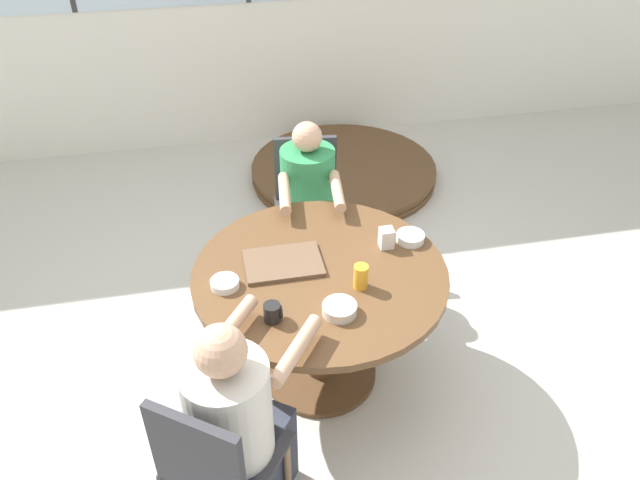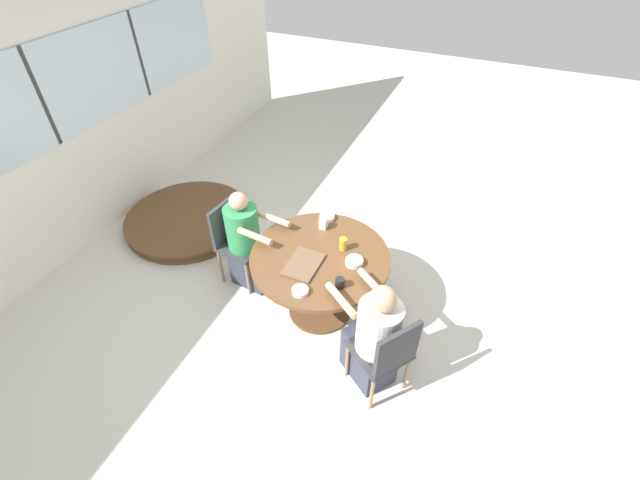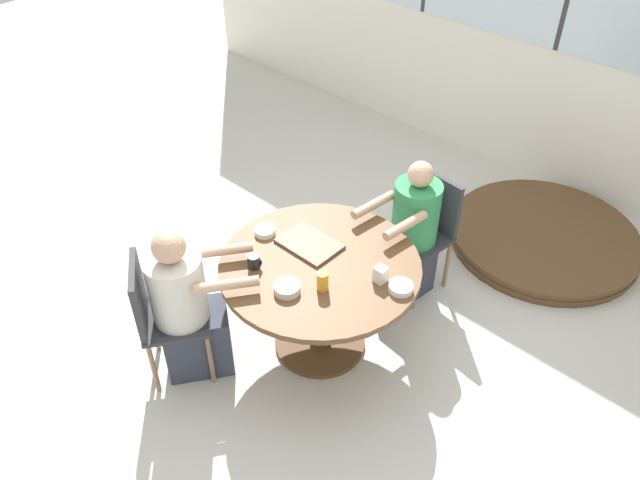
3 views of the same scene
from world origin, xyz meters
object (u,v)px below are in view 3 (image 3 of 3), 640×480
juice_glass (323,281)px  bowl_fruit (401,287)px  coffee_mug (254,261)px  milk_carton_small (381,274)px  person_man_blue_shirt (188,311)px  person_woman_green_shirt (409,238)px  folded_table_stack (544,237)px  chair_for_man_blue_shirt (158,310)px  chair_for_woman_green_shirt (427,223)px  bowl_white_shallow (265,231)px  bowl_cereal (287,288)px

juice_glass → bowl_fruit: size_ratio=0.84×
coffee_mug → milk_carton_small: 0.75m
person_man_blue_shirt → milk_carton_small: person_man_blue_shirt is taller
person_woman_green_shirt → folded_table_stack: person_woman_green_shirt is taller
chair_for_man_blue_shirt → milk_carton_small: size_ratio=8.56×
chair_for_woman_green_shirt → bowl_fruit: chair_for_woman_green_shirt is taller
bowl_white_shallow → bowl_cereal: bowl_cereal is taller
bowl_white_shallow → bowl_fruit: size_ratio=0.93×
milk_carton_small → bowl_white_shallow: bearing=-169.5°
chair_for_man_blue_shirt → bowl_fruit: (1.06, 0.94, 0.22)m
person_woman_green_shirt → juice_glass: person_woman_green_shirt is taller
chair_for_woman_green_shirt → person_woman_green_shirt: (-0.02, -0.17, -0.04)m
chair_for_woman_green_shirt → chair_for_man_blue_shirt: bearing=75.5°
milk_carton_small → bowl_fruit: milk_carton_small is taller
person_woman_green_shirt → milk_carton_small: 0.79m
bowl_fruit → chair_for_woman_green_shirt: bearing=114.5°
chair_for_woman_green_shirt → bowl_white_shallow: 1.17m
chair_for_man_blue_shirt → juice_glass: bearing=77.2°
milk_carton_small → bowl_white_shallow: 0.82m
bowl_fruit → bowl_cereal: bearing=-136.4°
chair_for_woman_green_shirt → chair_for_man_blue_shirt: (-0.68, -1.77, 0.00)m
coffee_mug → bowl_white_shallow: bearing=125.5°
person_woman_green_shirt → person_man_blue_shirt: bearing=75.5°
bowl_cereal → folded_table_stack: bowl_cereal is taller
bowl_cereal → bowl_fruit: (0.47, 0.44, -0.00)m
coffee_mug → bowl_cereal: (0.29, -0.02, -0.02)m
chair_for_woman_green_shirt → folded_table_stack: size_ratio=0.59×
milk_carton_small → coffee_mug: bearing=-146.7°
milk_carton_small → folded_table_stack: milk_carton_small is taller
bowl_white_shallow → bowl_cereal: size_ratio=0.87×
chair_for_woman_green_shirt → juice_glass: 1.15m
milk_carton_small → chair_for_man_blue_shirt: bearing=-135.3°
chair_for_man_blue_shirt → bowl_fruit: chair_for_man_blue_shirt is taller
chair_for_man_blue_shirt → coffee_mug: chair_for_man_blue_shirt is taller
bowl_fruit → person_man_blue_shirt: bearing=-140.3°
coffee_mug → bowl_fruit: bearing=29.6°
person_man_blue_shirt → milk_carton_small: bearing=78.8°
person_man_blue_shirt → bowl_white_shallow: person_man_blue_shirt is taller
person_man_blue_shirt → bowl_white_shallow: (0.02, 0.63, 0.25)m
coffee_mug → folded_table_stack: coffee_mug is taller
person_man_blue_shirt → bowl_cereal: size_ratio=7.17×
chair_for_man_blue_shirt → bowl_cereal: size_ratio=5.74×
person_man_blue_shirt → bowl_cereal: person_man_blue_shirt is taller
person_man_blue_shirt → juice_glass: person_man_blue_shirt is taller
person_woman_green_shirt → bowl_cereal: person_woman_green_shirt is taller
chair_for_woman_green_shirt → bowl_white_shallow: (-0.56, -1.00, 0.21)m
chair_for_man_blue_shirt → coffee_mug: bearing=94.6°
person_woman_green_shirt → juice_glass: 1.00m
chair_for_man_blue_shirt → person_man_blue_shirt: size_ratio=0.80×
chair_for_woman_green_shirt → bowl_cereal: chair_for_woman_green_shirt is taller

